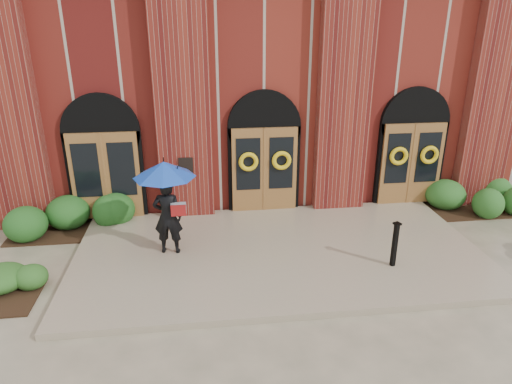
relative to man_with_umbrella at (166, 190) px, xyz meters
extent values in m
plane|color=tan|center=(2.68, -0.39, -1.78)|extent=(90.00, 90.00, 0.00)
cube|color=gray|center=(2.68, -0.24, -1.71)|extent=(10.00, 5.30, 0.15)
cube|color=maroon|center=(2.68, 8.51, 1.72)|extent=(16.00, 12.00, 7.00)
cube|color=black|center=(0.43, 2.08, -0.13)|extent=(0.40, 0.05, 0.55)
cube|color=maroon|center=(-4.07, 2.33, 1.72)|extent=(1.50, 0.45, 7.00)
cube|color=maroon|center=(0.43, 2.33, 1.72)|extent=(1.50, 0.45, 7.00)
cube|color=maroon|center=(4.93, 2.33, 1.72)|extent=(1.50, 0.45, 7.00)
cube|color=maroon|center=(9.43, 2.33, 1.72)|extent=(1.50, 0.45, 7.00)
cube|color=#955A30|center=(-1.82, 2.32, -0.38)|extent=(1.90, 0.10, 2.50)
cylinder|color=black|center=(-1.82, 2.46, 0.87)|extent=(2.10, 0.22, 2.10)
cube|color=#955A30|center=(2.68, 2.32, -0.38)|extent=(1.90, 0.10, 2.50)
cylinder|color=black|center=(2.68, 2.46, 0.87)|extent=(2.10, 0.22, 2.10)
cube|color=#955A30|center=(7.18, 2.32, -0.38)|extent=(1.90, 0.10, 2.50)
cylinder|color=black|center=(7.18, 2.46, 0.87)|extent=(2.10, 0.22, 2.10)
torus|color=yellow|center=(2.20, 2.20, -0.08)|extent=(0.57, 0.13, 0.57)
torus|color=yellow|center=(3.16, 2.20, -0.08)|extent=(0.57, 0.13, 0.57)
torus|color=yellow|center=(6.70, 2.20, -0.08)|extent=(0.57, 0.13, 0.57)
torus|color=yellow|center=(7.66, 2.20, -0.08)|extent=(0.57, 0.13, 0.57)
imported|color=black|center=(0.00, 0.00, -0.69)|extent=(0.74, 0.53, 1.90)
cone|color=#1643B1|center=(0.00, 0.00, 0.51)|extent=(1.62, 1.62, 0.38)
cylinder|color=black|center=(0.05, -0.05, 0.01)|extent=(0.02, 0.02, 0.63)
cube|color=#B0B4B6|center=(0.27, -0.15, -0.43)|extent=(0.37, 0.22, 0.28)
cube|color=maroon|center=(0.27, -0.25, -0.43)|extent=(0.35, 0.07, 0.28)
cube|color=black|center=(5.19, -1.32, -1.11)|extent=(0.12, 0.12, 1.05)
cube|color=black|center=(5.19, -1.32, -0.56)|extent=(0.19, 0.19, 0.04)
ellipsoid|color=#1E4E1A|center=(-2.52, 1.81, -1.35)|extent=(3.42, 1.37, 0.88)
ellipsoid|color=#26571E|center=(8.92, 1.81, -1.36)|extent=(3.29, 1.32, 0.85)
camera|label=1|loc=(0.86, -10.17, 3.86)|focal=32.00mm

